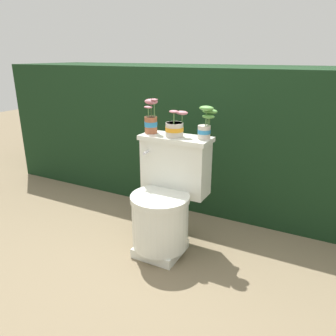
{
  "coord_description": "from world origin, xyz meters",
  "views": [
    {
      "loc": [
        1.0,
        -1.64,
        1.28
      ],
      "look_at": [
        0.07,
        0.14,
        0.57
      ],
      "focal_mm": 35.0,
      "sensor_mm": 36.0,
      "label": 1
    }
  ],
  "objects_px": {
    "toilet": "(166,200)",
    "potted_plant_middle": "(206,124)",
    "potted_plant_left": "(151,118)",
    "potted_plant_midleft": "(175,128)"
  },
  "relations": [
    {
      "from": "toilet",
      "to": "potted_plant_midleft",
      "type": "xyz_separation_m",
      "value": [
        0.0,
        0.12,
        0.47
      ]
    },
    {
      "from": "potted_plant_left",
      "to": "potted_plant_midleft",
      "type": "height_order",
      "value": "potted_plant_left"
    },
    {
      "from": "potted_plant_midleft",
      "to": "toilet",
      "type": "bearing_deg",
      "value": -90.98
    },
    {
      "from": "toilet",
      "to": "potted_plant_left",
      "type": "height_order",
      "value": "potted_plant_left"
    },
    {
      "from": "toilet",
      "to": "potted_plant_middle",
      "type": "distance_m",
      "value": 0.57
    },
    {
      "from": "toilet",
      "to": "potted_plant_middle",
      "type": "relative_size",
      "value": 3.56
    },
    {
      "from": "toilet",
      "to": "potted_plant_middle",
      "type": "height_order",
      "value": "potted_plant_middle"
    },
    {
      "from": "potted_plant_left",
      "to": "potted_plant_middle",
      "type": "relative_size",
      "value": 1.1
    },
    {
      "from": "potted_plant_left",
      "to": "potted_plant_midleft",
      "type": "relative_size",
      "value": 1.3
    },
    {
      "from": "potted_plant_left",
      "to": "potted_plant_midleft",
      "type": "bearing_deg",
      "value": -7.39
    }
  ]
}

